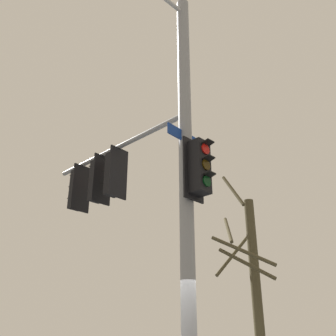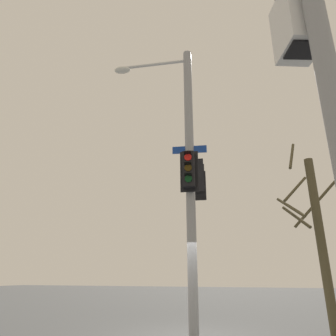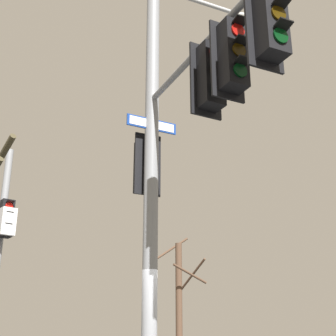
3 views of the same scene
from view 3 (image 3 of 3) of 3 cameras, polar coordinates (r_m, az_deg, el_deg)
name	(u,v)px [view 3 (image 3 of 3)]	position (r m, az deg, el deg)	size (l,w,h in m)	color
main_signal_pole_assembly	(178,121)	(8.70, 1.27, 5.64)	(5.40, 3.27, 9.19)	gray
secondary_pole_assembly	(1,241)	(14.57, -19.44, -8.30)	(0.78, 0.58, 6.81)	gray
bare_tree_across_street	(180,302)	(18.23, 1.40, -15.83)	(1.86, 1.84, 5.16)	brown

